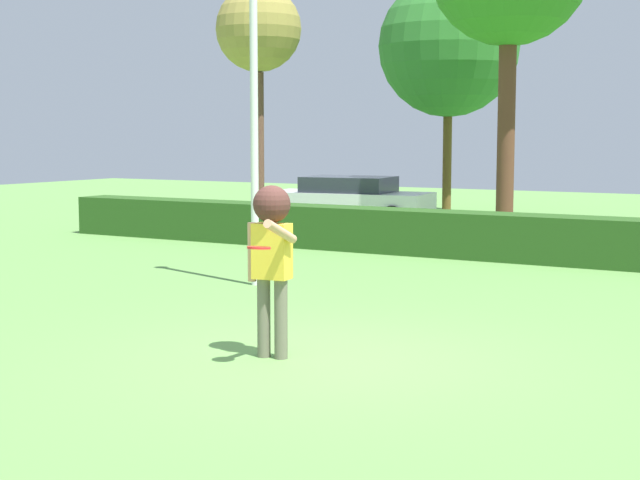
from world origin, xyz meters
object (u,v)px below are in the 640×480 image
Objects in this scene: parked_car_white at (349,198)px; bare_elm_tree at (258,31)px; willow_tree at (449,47)px; frisbee at (259,248)px; lamppost at (254,86)px; person at (272,244)px.

bare_elm_tree is (-3.60, 1.27, 4.55)m from parked_car_white.
willow_tree is 1.05× the size of bare_elm_tree.
lamppost reaches higher than frisbee.
frisbee is at bearing -65.07° from parked_car_white.
bare_elm_tree is at bearing 124.00° from person.
parked_car_white is 5.87m from willow_tree.
willow_tree is at bearing 30.82° from bare_elm_tree.
bare_elm_tree is (-7.03, 10.71, 2.17)m from lamppost.
lamppost is at bearing 125.89° from person.
bare_elm_tree reaches higher than frisbee.
lamppost is at bearing 124.28° from frisbee.
lamppost reaches higher than person.
bare_elm_tree is at bearing 160.66° from parked_car_white.
person is 5.23m from lamppost.
willow_tree reaches higher than frisbee.
willow_tree is 5.43m from bare_elm_tree.
person is 0.28× the size of bare_elm_tree.
frisbee is 0.04× the size of lamppost.
frisbee is at bearing -55.72° from lamppost.
parked_car_white is 5.94m from bare_elm_tree.
person is 0.27× the size of willow_tree.
person reaches higher than frisbee.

